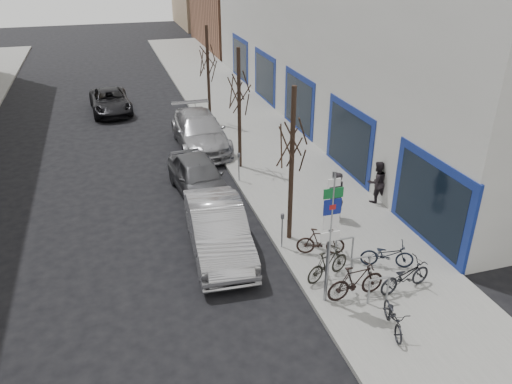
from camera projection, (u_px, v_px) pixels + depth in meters
ground at (245, 320)px, 13.78m from camera, size 120.00×120.00×0.00m
sidewalk_east at (279, 163)px, 23.48m from camera, size 5.00×70.00×0.15m
commercial_building at (446, 25)px, 29.66m from camera, size 20.00×32.00×10.00m
brick_building_far at (261, 3)px, 49.61m from camera, size 12.00×14.00×8.00m
highway_sign_pole at (330, 231)px, 13.30m from camera, size 0.55×0.10×4.20m
bike_rack at (360, 265)px, 14.99m from camera, size 0.66×2.26×0.83m
tree_near at (293, 130)px, 15.62m from camera, size 1.80×1.80×5.50m
tree_mid at (239, 81)px, 21.19m from camera, size 1.80×1.80×5.50m
tree_far at (207, 52)px, 26.75m from camera, size 1.80×1.80×5.50m
meter_front at (282, 227)px, 16.50m from camera, size 0.10×0.08×1.27m
meter_mid at (239, 164)px, 21.21m from camera, size 0.10×0.08×1.27m
meter_back at (211, 124)px, 25.92m from camera, size 0.10×0.08×1.27m
bike_near_left at (394, 315)px, 13.05m from camera, size 0.81×1.58×0.92m
bike_near_right at (356, 281)px, 14.22m from camera, size 1.86×0.66×1.11m
bike_mid_curb at (387, 253)px, 15.61m from camera, size 1.72×1.12×1.01m
bike_mid_inner at (328, 264)px, 15.07m from camera, size 1.73×1.04×1.01m
bike_far_curb at (406, 274)px, 14.55m from camera, size 1.87×0.86×1.10m
bike_far_inner at (321, 241)px, 16.25m from camera, size 1.67×0.98×0.97m
parked_car_front at (218, 230)px, 16.51m from camera, size 2.08×5.19×1.68m
parked_car_mid at (199, 176)px, 20.42m from camera, size 2.26×4.77×1.58m
parked_car_back at (200, 131)px, 25.11m from camera, size 2.43×5.89×1.71m
lane_car at (110, 101)px, 30.50m from camera, size 2.56×5.02×1.36m
pedestrian_near at (336, 196)px, 18.19m from camera, size 0.73×0.53×1.87m
pedestrian_far at (377, 182)px, 19.43m from camera, size 0.66×0.47×1.73m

